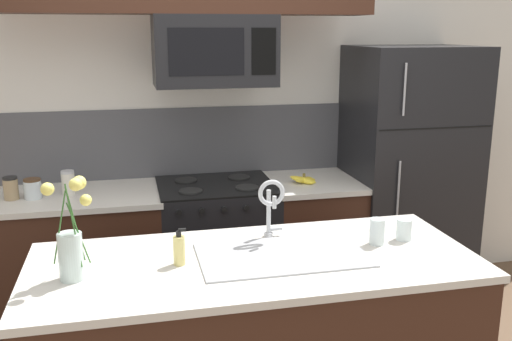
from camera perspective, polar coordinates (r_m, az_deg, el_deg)
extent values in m
cube|color=silver|center=(4.10, -0.80, 5.34)|extent=(5.20, 0.10, 2.60)
cube|color=#4C4C51|center=(4.02, -4.81, 2.95)|extent=(3.30, 0.01, 0.48)
cube|color=#381E14|center=(3.89, -16.80, -8.98)|extent=(0.98, 0.62, 0.88)
cube|color=beige|center=(3.74, -17.28, -2.53)|extent=(1.01, 0.65, 0.03)
cube|color=#381E14|center=(4.06, 5.57, -7.41)|extent=(0.59, 0.62, 0.88)
cube|color=beige|center=(3.92, 5.73, -1.21)|extent=(0.62, 0.65, 0.03)
cube|color=black|center=(3.91, -3.92, -7.99)|extent=(0.76, 0.62, 0.91)
cube|color=black|center=(3.76, -4.03, -1.46)|extent=(0.76, 0.62, 0.01)
cylinder|color=black|center=(3.61, -6.56, -2.04)|extent=(0.15, 0.15, 0.01)
cylinder|color=black|center=(3.66, -0.88, -1.70)|extent=(0.15, 0.15, 0.01)
cylinder|color=black|center=(3.87, -7.02, -0.95)|extent=(0.15, 0.15, 0.01)
cylinder|color=black|center=(3.92, -1.71, -0.65)|extent=(0.15, 0.15, 0.01)
cylinder|color=black|center=(3.44, -7.68, -4.18)|extent=(0.03, 0.02, 0.03)
cylinder|color=black|center=(3.45, -5.42, -4.04)|extent=(0.03, 0.02, 0.03)
cylinder|color=black|center=(3.47, -3.18, -3.90)|extent=(0.03, 0.02, 0.03)
cylinder|color=black|center=(3.50, -0.96, -3.75)|extent=(0.03, 0.02, 0.03)
cylinder|color=black|center=(3.53, 1.21, -3.60)|extent=(0.03, 0.02, 0.03)
cube|color=black|center=(3.61, -4.22, 11.86)|extent=(0.74, 0.40, 0.43)
cube|color=black|center=(3.40, -4.95, 11.72)|extent=(0.45, 0.00, 0.28)
cube|color=black|center=(3.46, 0.79, 11.81)|extent=(0.15, 0.00, 0.28)
cube|color=black|center=(4.21, 14.76, -0.42)|extent=(0.82, 0.72, 1.81)
cube|color=black|center=(3.82, 17.61, 4.05)|extent=(0.79, 0.00, 0.01)
cylinder|color=#99999E|center=(3.66, 14.66, 7.84)|extent=(0.01, 0.01, 0.32)
cylinder|color=#99999E|center=(3.82, 13.93, -4.10)|extent=(0.01, 0.01, 0.69)
cylinder|color=#997F5B|center=(3.75, -23.30, -1.74)|extent=(0.09, 0.09, 0.13)
cylinder|color=black|center=(3.73, -23.41, -0.70)|extent=(0.09, 0.09, 0.01)
cylinder|color=silver|center=(3.72, -21.43, -1.79)|extent=(0.10, 0.10, 0.11)
cylinder|color=#4C331E|center=(3.71, -21.51, -0.88)|extent=(0.10, 0.10, 0.01)
cylinder|color=silver|center=(3.74, -18.26, -1.26)|extent=(0.08, 0.08, 0.14)
cylinder|color=#B2B2B7|center=(3.72, -18.35, -0.13)|extent=(0.08, 0.08, 0.02)
ellipsoid|color=yellow|center=(3.82, 4.64, -0.99)|extent=(0.15, 0.14, 0.06)
ellipsoid|color=yellow|center=(3.84, 4.66, -0.92)|extent=(0.17, 0.10, 0.07)
ellipsoid|color=yellow|center=(3.82, 4.80, -0.98)|extent=(0.18, 0.06, 0.07)
ellipsoid|color=yellow|center=(3.84, 4.81, -0.91)|extent=(0.18, 0.05, 0.07)
ellipsoid|color=yellow|center=(3.83, 4.97, -0.97)|extent=(0.17, 0.10, 0.06)
ellipsoid|color=yellow|center=(3.84, 4.98, -0.90)|extent=(0.15, 0.14, 0.05)
cylinder|color=brown|center=(3.82, 4.82, -0.52)|extent=(0.02, 0.02, 0.03)
cube|color=beige|center=(2.60, -0.11, -9.13)|extent=(2.01, 0.84, 0.03)
cube|color=#ADAFB5|center=(2.62, 2.65, -8.44)|extent=(0.76, 0.44, 0.01)
cube|color=#ADAFB5|center=(2.62, -1.12, -10.37)|extent=(0.30, 0.33, 0.15)
cube|color=#ADAFB5|center=(2.70, 6.26, -9.63)|extent=(0.30, 0.33, 0.15)
cylinder|color=#B7BABF|center=(2.86, 1.25, -6.40)|extent=(0.04, 0.04, 0.02)
cylinder|color=#B7BABF|center=(2.82, 1.27, -4.11)|extent=(0.02, 0.02, 0.22)
torus|color=#B7BABF|center=(2.73, 1.56, -2.26)|extent=(0.13, 0.02, 0.13)
cylinder|color=#B7BABF|center=(2.69, 1.85, -3.20)|extent=(0.02, 0.02, 0.06)
cube|color=#B7BABF|center=(2.85, 1.94, -5.87)|extent=(0.07, 0.01, 0.01)
cylinder|color=#DBCC75|center=(2.53, -7.69, -7.93)|extent=(0.05, 0.05, 0.13)
cylinder|color=black|center=(2.50, -7.75, -6.30)|extent=(0.02, 0.02, 0.02)
cube|color=black|center=(2.50, -7.39, -5.89)|extent=(0.03, 0.01, 0.01)
cylinder|color=silver|center=(2.80, 12.01, -5.99)|extent=(0.07, 0.07, 0.13)
cylinder|color=silver|center=(2.89, 14.59, -5.73)|extent=(0.08, 0.08, 0.10)
cylinder|color=silver|center=(2.47, -18.02, -8.19)|extent=(0.10, 0.10, 0.20)
cylinder|color=silver|center=(2.50, -17.91, -9.55)|extent=(0.09, 0.09, 0.06)
cylinder|color=#386B2D|center=(2.45, -19.04, -5.45)|extent=(0.08, 0.03, 0.32)
sphere|color=#EFE066|center=(2.42, -20.14, -1.76)|extent=(0.05, 0.05, 0.05)
cylinder|color=#386B2D|center=(2.44, -17.31, -6.01)|extent=(0.08, 0.01, 0.27)
sphere|color=#EFE066|center=(2.39, -16.66, -2.86)|extent=(0.05, 0.05, 0.05)
cylinder|color=#386B2D|center=(2.44, -17.62, -5.17)|extent=(0.06, 0.05, 0.33)
sphere|color=#EFE066|center=(2.41, -17.27, -1.17)|extent=(0.06, 0.06, 0.06)
cylinder|color=#386B2D|center=(2.41, -17.78, -5.31)|extent=(0.05, 0.03, 0.35)
sphere|color=#EFE066|center=(2.35, -17.60, -1.35)|extent=(0.05, 0.05, 0.05)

